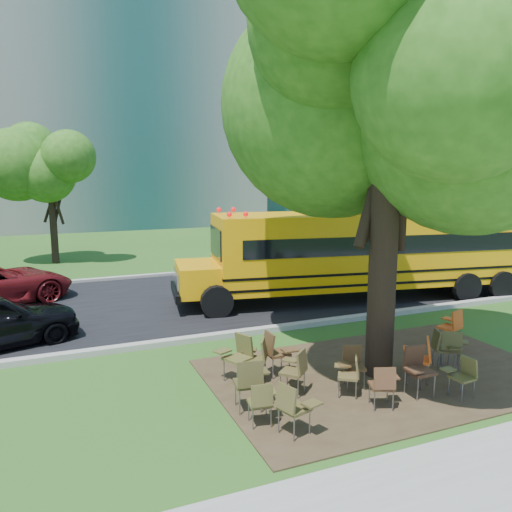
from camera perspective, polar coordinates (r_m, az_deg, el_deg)
name	(u,v)px	position (r m, az deg, el deg)	size (l,w,h in m)	color
ground	(328,373)	(10.79, 8.18, -13.15)	(160.00, 160.00, 0.00)	#244D18
dirt_patch	(382,374)	(10.92, 14.19, -12.97)	(7.00, 4.50, 0.03)	#382819
asphalt_road	(221,297)	(16.87, -4.08, -4.64)	(80.00, 8.00, 0.04)	black
kerb_near	(269,329)	(13.26, 1.49, -8.35)	(80.00, 0.25, 0.14)	gray
kerb_far	(189,273)	(20.69, -7.70, -1.91)	(80.00, 0.25, 0.14)	gray
building_main	(0,82)	(45.13, -27.23, 17.24)	(38.00, 16.00, 22.00)	slate
building_right	(343,91)	(55.54, 9.87, 18.04)	(30.00, 16.00, 25.00)	gray
bg_tree_2	(50,171)	(24.52, -22.50, 8.97)	(4.80, 4.80, 6.62)	black
bg_tree_3	(325,155)	(26.10, 7.87, 11.38)	(5.60, 5.60, 7.84)	black
bg_tree_4	(459,169)	(30.18, 22.23, 9.20)	(5.00, 5.00, 6.85)	black
main_tree	(391,71)	(10.27, 15.18, 19.75)	(7.06, 7.06, 9.56)	black
school_bus	(370,249)	(16.86, 12.89, 0.77)	(11.87, 4.31, 2.85)	orange
chair_0	(250,379)	(8.90, -0.64, -13.90)	(0.71, 0.57, 0.97)	#413A1C
chair_1	(262,399)	(8.47, 0.67, -16.05)	(0.56, 0.46, 0.78)	#4D4621
chair_2	(351,372)	(9.66, 10.76, -12.86)	(0.53, 0.67, 0.79)	brown
chair_3	(352,362)	(10.06, 10.95, -11.82)	(0.64, 0.50, 0.82)	#50361C
chair_4	(384,382)	(9.27, 14.41, -13.82)	(0.66, 0.52, 0.83)	#4E2F1C
chair_5	(417,366)	(9.96, 17.95, -11.85)	(0.63, 0.56, 0.95)	#422617
chair_6	(463,373)	(10.21, 22.59, -12.23)	(0.49, 0.51, 0.78)	brown
chair_7	(452,345)	(11.44, 21.52, -9.49)	(0.75, 0.60, 0.88)	#43401D
chair_8	(258,356)	(10.08, 0.18, -11.31)	(0.59, 0.75, 0.90)	#4B4620
chair_9	(238,353)	(10.12, -2.04, -11.00)	(0.76, 0.65, 0.96)	#4F4B22
chair_10	(275,349)	(10.32, 2.23, -10.63)	(0.56, 0.61, 0.95)	#4E341C
chair_11	(421,355)	(10.60, 18.37, -10.67)	(0.62, 0.79, 0.92)	#DB5317
chair_12	(442,346)	(11.41, 20.51, -9.57)	(0.55, 0.69, 0.85)	#453C1E
chair_13	(452,324)	(12.87, 21.53, -7.24)	(0.64, 0.69, 0.93)	#D85317
chair_14	(296,367)	(9.57, 4.57, -12.55)	(0.60, 0.76, 0.89)	#4F4222
chair_15	(293,404)	(8.17, 4.27, -16.56)	(0.67, 0.61, 0.89)	#4D4221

